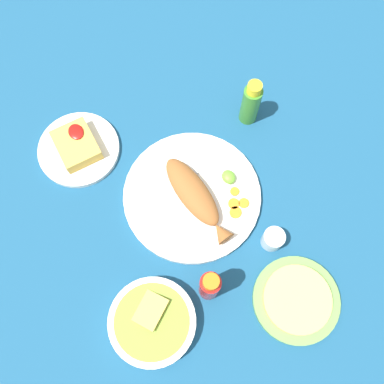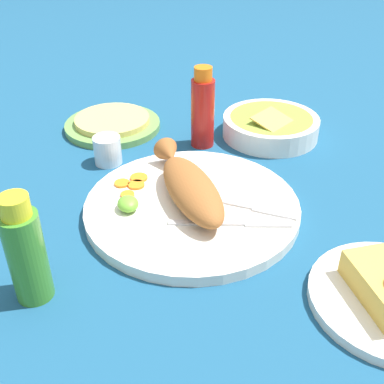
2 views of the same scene
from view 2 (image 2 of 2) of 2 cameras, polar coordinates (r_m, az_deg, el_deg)
name	(u,v)px [view 2 (image 2 of 2)]	position (r m, az deg, el deg)	size (l,w,h in m)	color
ground_plane	(192,212)	(0.77, 0.00, -2.35)	(4.00, 4.00, 0.00)	navy
main_plate	(192,207)	(0.77, 0.00, -1.80)	(0.34, 0.34, 0.02)	white
fried_fish	(189,185)	(0.76, -0.33, 0.78)	(0.25, 0.09, 0.05)	#935628
fork_near	(247,206)	(0.76, 6.58, -1.68)	(0.12, 0.16, 0.00)	silver
fork_far	(238,223)	(0.72, 5.53, -3.68)	(0.06, 0.18, 0.00)	silver
carrot_slice_near	(139,178)	(0.83, -6.32, 1.69)	(0.03, 0.03, 0.00)	orange
carrot_slice_mid	(122,183)	(0.82, -8.30, 1.03)	(0.03, 0.03, 0.00)	orange
carrot_slice_far	(136,185)	(0.81, -6.62, 0.85)	(0.03, 0.03, 0.00)	orange
carrot_slice_extra	(127,195)	(0.79, -7.65, -0.33)	(0.02, 0.02, 0.00)	orange
lime_wedge_main	(128,204)	(0.75, -7.60, -1.39)	(0.04, 0.03, 0.02)	#6BB233
hot_sauce_bottle_red	(203,110)	(0.94, 1.28, 9.70)	(0.05, 0.05, 0.16)	#B21914
hot_sauce_bottle_green	(26,252)	(0.62, -19.09, -6.76)	(0.05, 0.05, 0.15)	#3D8428
salt_cup	(108,152)	(0.91, -9.96, 4.72)	(0.05, 0.05, 0.05)	silver
guacamole_bowl	(271,125)	(1.01, 9.30, 7.81)	(0.20, 0.20, 0.06)	white
tortilla_plate	(113,125)	(1.05, -9.37, 7.79)	(0.20, 0.20, 0.01)	#6B9E4C
tortilla_stack	(112,120)	(1.04, -9.44, 8.43)	(0.16, 0.16, 0.01)	#E0C666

